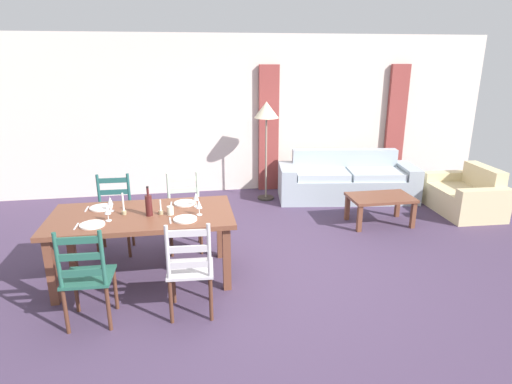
# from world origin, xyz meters

# --- Properties ---
(ground_plane) EXTENTS (9.60, 9.60, 0.02)m
(ground_plane) POSITION_xyz_m (0.00, 0.00, -0.01)
(ground_plane) COLOR #473651
(wall_far) EXTENTS (9.60, 0.16, 2.70)m
(wall_far) POSITION_xyz_m (0.00, 3.30, 1.35)
(wall_far) COLOR beige
(wall_far) RESTS_ON ground_plane
(curtain_panel_left) EXTENTS (0.35, 0.08, 2.20)m
(curtain_panel_left) POSITION_xyz_m (0.75, 3.16, 1.10)
(curtain_panel_left) COLOR brown
(curtain_panel_left) RESTS_ON ground_plane
(curtain_panel_right) EXTENTS (0.35, 0.08, 2.20)m
(curtain_panel_right) POSITION_xyz_m (3.15, 3.16, 1.10)
(curtain_panel_right) COLOR brown
(curtain_panel_right) RESTS_ON ground_plane
(dining_table) EXTENTS (1.90, 0.96, 0.75)m
(dining_table) POSITION_xyz_m (-1.21, 0.13, 0.66)
(dining_table) COLOR brown
(dining_table) RESTS_ON ground_plane
(dining_chair_near_left) EXTENTS (0.43, 0.41, 0.96)m
(dining_chair_near_left) POSITION_xyz_m (-1.64, -0.65, 0.48)
(dining_chair_near_left) COLOR #235848
(dining_chair_near_left) RESTS_ON ground_plane
(dining_chair_near_right) EXTENTS (0.44, 0.42, 0.96)m
(dining_chair_near_right) POSITION_xyz_m (-0.74, -0.65, 0.48)
(dining_chair_near_right) COLOR silver
(dining_chair_near_right) RESTS_ON ground_plane
(dining_chair_far_left) EXTENTS (0.43, 0.41, 0.96)m
(dining_chair_far_left) POSITION_xyz_m (-1.63, 0.92, 0.48)
(dining_chair_far_left) COLOR #215452
(dining_chair_far_left) RESTS_ON ground_plane
(dining_chair_far_right) EXTENTS (0.43, 0.41, 0.96)m
(dining_chair_far_right) POSITION_xyz_m (-0.77, 0.85, 0.48)
(dining_chair_far_right) COLOR beige
(dining_chair_far_right) RESTS_ON ground_plane
(dinner_plate_near_left) EXTENTS (0.24, 0.24, 0.02)m
(dinner_plate_near_left) POSITION_xyz_m (-1.66, -0.12, 0.76)
(dinner_plate_near_left) COLOR white
(dinner_plate_near_left) RESTS_ON dining_table
(fork_near_left) EXTENTS (0.02, 0.17, 0.01)m
(fork_near_left) POSITION_xyz_m (-1.81, -0.12, 0.75)
(fork_near_left) COLOR silver
(fork_near_left) RESTS_ON dining_table
(dinner_plate_near_right) EXTENTS (0.24, 0.24, 0.02)m
(dinner_plate_near_right) POSITION_xyz_m (-0.76, -0.12, 0.76)
(dinner_plate_near_right) COLOR white
(dinner_plate_near_right) RESTS_ON dining_table
(fork_near_right) EXTENTS (0.03, 0.17, 0.01)m
(fork_near_right) POSITION_xyz_m (-0.91, -0.12, 0.75)
(fork_near_right) COLOR silver
(fork_near_right) RESTS_ON dining_table
(dinner_plate_far_left) EXTENTS (0.24, 0.24, 0.02)m
(dinner_plate_far_left) POSITION_xyz_m (-1.66, 0.38, 0.76)
(dinner_plate_far_left) COLOR white
(dinner_plate_far_left) RESTS_ON dining_table
(fork_far_left) EXTENTS (0.02, 0.17, 0.01)m
(fork_far_left) POSITION_xyz_m (-1.81, 0.38, 0.75)
(fork_far_left) COLOR silver
(fork_far_left) RESTS_ON dining_table
(dinner_plate_far_right) EXTENTS (0.24, 0.24, 0.02)m
(dinner_plate_far_right) POSITION_xyz_m (-0.76, 0.38, 0.76)
(dinner_plate_far_right) COLOR white
(dinner_plate_far_right) RESTS_ON dining_table
(fork_far_right) EXTENTS (0.02, 0.17, 0.01)m
(fork_far_right) POSITION_xyz_m (-0.91, 0.38, 0.75)
(fork_far_right) COLOR silver
(fork_far_right) RESTS_ON dining_table
(wine_bottle) EXTENTS (0.07, 0.07, 0.32)m
(wine_bottle) POSITION_xyz_m (-1.13, 0.07, 0.87)
(wine_bottle) COLOR #471919
(wine_bottle) RESTS_ON dining_table
(wine_glass_near_left) EXTENTS (0.06, 0.06, 0.16)m
(wine_glass_near_left) POSITION_xyz_m (-1.53, -0.01, 0.86)
(wine_glass_near_left) COLOR white
(wine_glass_near_left) RESTS_ON dining_table
(wine_glass_near_right) EXTENTS (0.06, 0.06, 0.16)m
(wine_glass_near_right) POSITION_xyz_m (-0.62, 0.01, 0.86)
(wine_glass_near_right) COLOR white
(wine_glass_near_right) RESTS_ON dining_table
(wine_glass_far_left) EXTENTS (0.06, 0.06, 0.16)m
(wine_glass_far_left) POSITION_xyz_m (-1.54, 0.28, 0.86)
(wine_glass_far_left) COLOR white
(wine_glass_far_left) RESTS_ON dining_table
(wine_glass_far_right) EXTENTS (0.06, 0.06, 0.16)m
(wine_glass_far_right) POSITION_xyz_m (-0.64, 0.27, 0.86)
(wine_glass_far_right) COLOR white
(wine_glass_far_right) RESTS_ON dining_table
(coffee_cup_primary) EXTENTS (0.07, 0.07, 0.09)m
(coffee_cup_primary) POSITION_xyz_m (-0.91, 0.07, 0.80)
(coffee_cup_primary) COLOR beige
(coffee_cup_primary) RESTS_ON dining_table
(candle_tall) EXTENTS (0.05, 0.05, 0.24)m
(candle_tall) POSITION_xyz_m (-1.39, 0.15, 0.82)
(candle_tall) COLOR #998C66
(candle_tall) RESTS_ON dining_table
(candle_short) EXTENTS (0.05, 0.05, 0.16)m
(candle_short) POSITION_xyz_m (-1.01, 0.09, 0.79)
(candle_short) COLOR #998C66
(candle_short) RESTS_ON dining_table
(couch) EXTENTS (2.37, 1.12, 0.80)m
(couch) POSITION_xyz_m (1.96, 2.42, 0.29)
(couch) COLOR #A5B2BC
(couch) RESTS_ON ground_plane
(coffee_table) EXTENTS (0.90, 0.56, 0.42)m
(coffee_table) POSITION_xyz_m (2.00, 1.21, 0.36)
(coffee_table) COLOR brown
(coffee_table) RESTS_ON ground_plane
(armchair_upholstered) EXTENTS (0.84, 1.19, 0.72)m
(armchair_upholstered) POSITION_xyz_m (3.57, 1.46, 0.25)
(armchair_upholstered) COLOR beige
(armchair_upholstered) RESTS_ON ground_plane
(standing_lamp) EXTENTS (0.40, 0.40, 1.64)m
(standing_lamp) POSITION_xyz_m (0.60, 2.61, 1.41)
(standing_lamp) COLOR #332D28
(standing_lamp) RESTS_ON ground_plane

